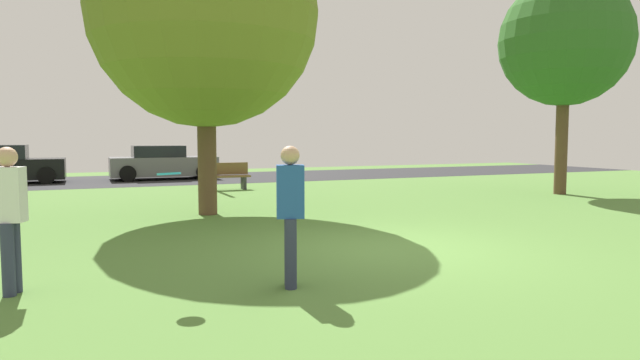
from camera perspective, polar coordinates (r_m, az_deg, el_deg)
The scene contains 11 objects.
ground_plane at distance 8.89m, azimuth 7.66°, elevation -7.08°, with size 44.00×44.00×0.00m, color #547F38.
road_strip at distance 23.97m, azimuth -12.21°, elevation 0.18°, with size 44.00×6.40×0.01m, color #28282B.
oak_tree_left at distance 18.76m, azimuth 23.99°, elevation 12.91°, with size 3.92×3.92×6.62m.
oak_tree_center at distance 13.09m, azimuth -11.83°, elevation 16.49°, with size 5.10×5.10×7.08m.
person_thrower at distance 6.49m, azimuth -3.09°, elevation -3.08°, with size 0.37×0.31×1.67m.
person_catcher at distance 7.09m, azimuth -29.44°, elevation -3.04°, with size 0.37×0.31×1.67m.
frisbee_disc at distance 6.53m, azimuth -15.35°, elevation 0.63°, with size 0.35×0.35×0.05m.
parked_car_black at distance 23.95m, azimuth -29.99°, elevation 1.26°, with size 4.22×1.93×1.46m.
parked_car_grey at distance 23.89m, azimuth -15.95°, elevation 1.65°, with size 4.26×2.06×1.40m.
park_bench at distance 18.66m, azimuth -9.74°, elevation 0.42°, with size 1.60×0.45×0.90m.
street_lamp_post at distance 20.06m, azimuth -11.96°, elevation 5.78°, with size 0.14×0.14×4.50m, color #2D2D33.
Camera 1 is at (-4.45, -7.49, 1.78)m, focal length 30.96 mm.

